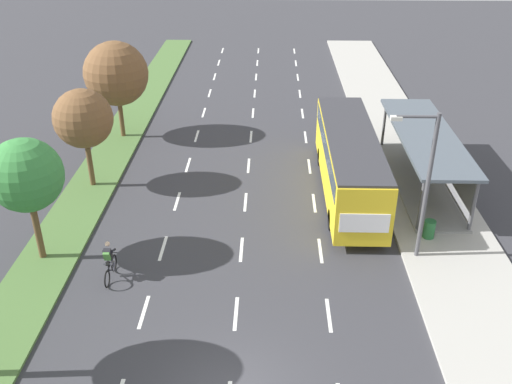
{
  "coord_description": "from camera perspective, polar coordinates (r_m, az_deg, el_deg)",
  "views": [
    {
      "loc": [
        1.18,
        -12.54,
        14.25
      ],
      "look_at": [
        0.57,
        11.38,
        1.2
      ],
      "focal_mm": 39.68,
      "sensor_mm": 36.0,
      "label": 1
    }
  ],
  "objects": [
    {
      "name": "streetlight",
      "position": [
        23.66,
        16.6,
        1.36
      ],
      "size": [
        1.91,
        0.24,
        6.5
      ],
      "color": "#4C4C51",
      "rests_on": "sidewalk_right"
    },
    {
      "name": "median_tree_third",
      "position": [
        30.04,
        -17.03,
        7.07
      ],
      "size": [
        3.02,
        3.02,
        5.25
      ],
      "color": "brown",
      "rests_on": "median_strip"
    },
    {
      "name": "sidewalk_right",
      "position": [
        36.4,
        14.21,
        4.78
      ],
      "size": [
        4.5,
        52.0,
        0.15
      ],
      "primitive_type": "cube",
      "color": "#ADAAA3",
      "rests_on": "ground"
    },
    {
      "name": "bus_shelter",
      "position": [
        30.97,
        17.01,
        3.73
      ],
      "size": [
        2.9,
        10.52,
        2.86
      ],
      "color": "gray",
      "rests_on": "sidewalk_right"
    },
    {
      "name": "bus",
      "position": [
        29.07,
        9.39,
        3.43
      ],
      "size": [
        2.54,
        11.29,
        3.37
      ],
      "color": "yellow",
      "rests_on": "ground"
    },
    {
      "name": "median_strip",
      "position": [
        36.74,
        -13.66,
        5.05
      ],
      "size": [
        2.6,
        52.0,
        0.12
      ],
      "primitive_type": "cube",
      "color": "#4C7038",
      "rests_on": "ground"
    },
    {
      "name": "trash_bin",
      "position": [
        26.71,
        17.07,
        -3.59
      ],
      "size": [
        0.52,
        0.52,
        0.85
      ],
      "primitive_type": "cylinder",
      "color": "#286B38",
      "rests_on": "sidewalk_right"
    },
    {
      "name": "median_tree_fourth",
      "position": [
        35.99,
        -13.93,
        11.49
      ],
      "size": [
        3.9,
        3.9,
        5.99
      ],
      "color": "brown",
      "rests_on": "median_strip"
    },
    {
      "name": "lane_divider_right",
      "position": [
        34.57,
        5.2,
        4.15
      ],
      "size": [
        0.14,
        48.76,
        0.01
      ],
      "color": "white",
      "rests_on": "ground"
    },
    {
      "name": "lane_divider_left",
      "position": [
        34.81,
        -6.41,
        4.27
      ],
      "size": [
        0.14,
        48.76,
        0.01
      ],
      "color": "white",
      "rests_on": "ground"
    },
    {
      "name": "median_tree_second",
      "position": [
        24.36,
        -22.22,
        1.55
      ],
      "size": [
        3.02,
        3.02,
        5.45
      ],
      "color": "brown",
      "rests_on": "median_strip"
    },
    {
      "name": "lane_divider_center",
      "position": [
        34.52,
        -0.62,
        4.23
      ],
      "size": [
        0.14,
        48.76,
        0.01
      ],
      "color": "white",
      "rests_on": "ground"
    },
    {
      "name": "cyclist",
      "position": [
        23.82,
        -14.57,
        -6.87
      ],
      "size": [
        0.46,
        1.82,
        1.71
      ],
      "color": "black",
      "rests_on": "ground"
    }
  ]
}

